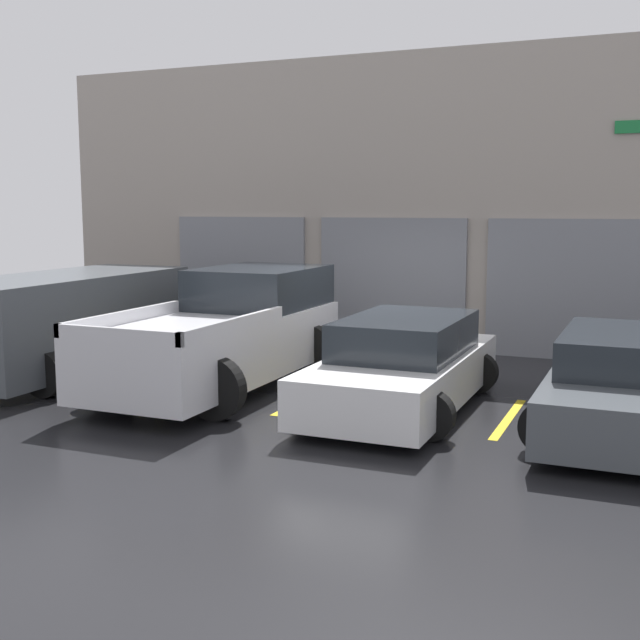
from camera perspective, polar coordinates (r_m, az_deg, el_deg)
The scene contains 10 objects.
ground_plane at distance 13.35m, azimuth 1.93°, elevation -4.04°, with size 28.00×28.00×0.00m, color black.
shophouse_building at distance 16.17m, azimuth 6.19°, elevation 8.11°, with size 15.59×0.68×5.75m.
pickup_truck at distance 12.61m, azimuth -6.54°, elevation -0.91°, with size 2.54×5.07×1.79m.
sedan_white at distance 11.26m, azimuth 5.98°, elevation -3.25°, with size 2.13×4.41×1.28m.
sedan_side at distance 10.80m, azimuth 21.11°, elevation -4.30°, with size 2.25×4.42×1.24m.
van_right at distance 14.05m, azimuth -17.63°, elevation -0.04°, with size 2.35×4.67×1.68m.
parking_stripe_far_left at distance 15.18m, azimuth -21.73°, elevation -3.12°, with size 0.12×2.20×0.01m, color gold.
parking_stripe_left at distance 13.30m, azimuth -12.64°, elevation -4.26°, with size 0.12×2.20×0.01m, color gold.
parking_stripe_centre at distance 11.87m, azimuth -0.95°, elevation -5.56°, with size 0.12×2.20×0.01m, color gold.
parking_stripe_right at distance 11.04m, azimuth 13.26°, elevation -6.82°, with size 0.12×2.20×0.01m, color gold.
Camera 1 is at (4.68, -12.19, 2.80)m, focal length 45.00 mm.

